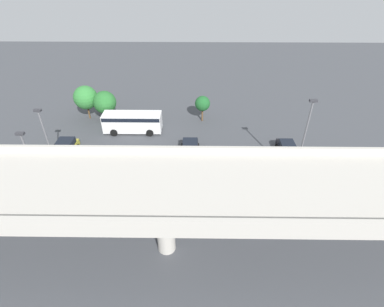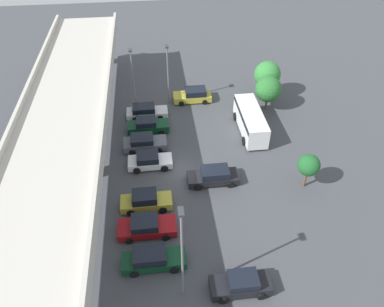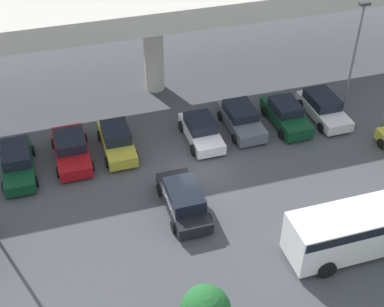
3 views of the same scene
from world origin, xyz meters
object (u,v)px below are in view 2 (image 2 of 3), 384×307
(shuttle_bus, at_px, (251,120))
(lamp_post_mid_lot, at_px, (182,250))
(parked_car_9, at_px, (193,95))
(parked_car_4, at_px, (214,176))
(parked_car_5, at_px, (150,161))
(lamp_post_near_aisle, at_px, (168,70))
(parked_car_6, at_px, (144,143))
(tree_front_right, at_px, (267,74))
(parked_car_3, at_px, (146,201))
(parked_car_7, at_px, (148,125))
(lamp_post_by_overpass, at_px, (133,74))
(tree_front_left, at_px, (309,165))
(parked_car_1, at_px, (153,259))
(tree_front_centre, at_px, (268,89))
(parked_car_0, at_px, (241,284))
(parked_car_2, at_px, (147,226))
(parked_car_8, at_px, (146,112))

(shuttle_bus, distance_m, lamp_post_mid_lot, 20.96)
(shuttle_bus, bearing_deg, parked_car_9, 38.11)
(parked_car_4, bearing_deg, parked_car_5, -26.10)
(parked_car_5, relative_size, lamp_post_near_aisle, 0.58)
(parked_car_6, bearing_deg, shuttle_bus, 8.32)
(tree_front_right, bearing_deg, parked_car_3, 137.75)
(parked_car_7, relative_size, shuttle_bus, 0.61)
(parked_car_5, bearing_deg, lamp_post_mid_lot, -82.00)
(parked_car_7, distance_m, parked_car_9, 8.04)
(lamp_post_by_overpass, bearing_deg, tree_front_left, -135.08)
(parked_car_9, bearing_deg, shuttle_bus, 128.11)
(parked_car_4, height_order, lamp_post_mid_lot, lamp_post_mid_lot)
(parked_car_1, xyz_separation_m, parked_car_5, (11.28, -0.10, -0.01))
(tree_front_left, bearing_deg, parked_car_1, 115.61)
(parked_car_7, xyz_separation_m, tree_front_right, (5.47, -14.70, 2.40))
(tree_front_centre, bearing_deg, parked_car_4, 144.68)
(parked_car_7, height_order, lamp_post_by_overpass, lamp_post_by_overpass)
(parked_car_4, xyz_separation_m, tree_front_right, (14.25, -8.77, 2.40))
(tree_front_left, bearing_deg, lamp_post_mid_lot, 127.73)
(parked_car_0, bearing_deg, lamp_post_near_aisle, -82.51)
(lamp_post_near_aisle, height_order, lamp_post_mid_lot, lamp_post_mid_lot)
(parked_car_2, height_order, lamp_post_near_aisle, lamp_post_near_aisle)
(parked_car_1, xyz_separation_m, parked_car_3, (5.96, 0.37, 0.04))
(parked_car_0, bearing_deg, parked_car_8, -74.78)
(parked_car_1, xyz_separation_m, parked_car_2, (3.16, 0.37, -0.02))
(shuttle_bus, bearing_deg, parked_car_1, 144.65)
(parked_car_9, relative_size, lamp_post_by_overpass, 0.63)
(parked_car_3, xyz_separation_m, parked_car_9, (16.86, -6.16, 0.01))
(parked_car_6, bearing_deg, parked_car_2, -90.18)
(parked_car_8, bearing_deg, tree_front_centre, -0.00)
(lamp_post_mid_lot, bearing_deg, tree_front_left, -52.27)
(parked_car_2, distance_m, parked_car_9, 20.59)
(tree_front_centre, height_order, tree_front_right, tree_front_right)
(parked_car_6, xyz_separation_m, lamp_post_mid_lot, (-16.79, -2.39, 4.43))
(parked_car_4, xyz_separation_m, lamp_post_near_aisle, (14.29, 3.19, 3.65))
(parked_car_1, xyz_separation_m, parked_car_4, (8.38, -6.00, 0.02))
(lamp_post_near_aisle, bearing_deg, parked_car_3, 169.21)
(parked_car_0, distance_m, parked_car_7, 20.86)
(parked_car_5, bearing_deg, shuttle_bus, 22.35)
(lamp_post_mid_lot, bearing_deg, parked_car_2, 22.77)
(lamp_post_near_aisle, bearing_deg, lamp_post_by_overpass, 93.73)
(tree_front_centre, bearing_deg, tree_front_left, -179.62)
(parked_car_8, relative_size, lamp_post_near_aisle, 0.64)
(parked_car_8, height_order, tree_front_left, tree_front_left)
(tree_front_centre, bearing_deg, parked_car_7, 101.26)
(parked_car_0, height_order, parked_car_7, parked_car_7)
(parked_car_1, height_order, parked_car_8, parked_car_1)
(parked_car_3, relative_size, parked_car_5, 1.04)
(lamp_post_near_aisle, bearing_deg, tree_front_right, -90.18)
(parked_car_5, height_order, tree_front_centre, tree_front_centre)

